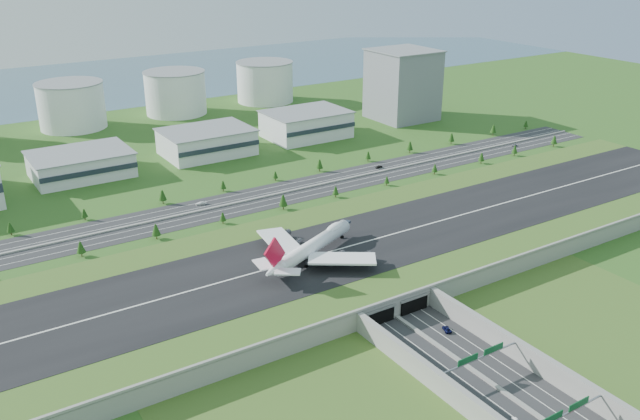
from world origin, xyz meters
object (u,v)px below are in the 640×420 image
boeing_747 (312,246)px  car_2 (447,329)px  car_5 (379,167)px  car_6 (514,145)px  car_7 (201,203)px  car_0 (442,373)px  office_tower (403,85)px

boeing_747 → car_2: boeing_747 is taller
car_2 → car_5: size_ratio=1.10×
car_2 → car_6: bearing=-121.3°
boeing_747 → car_7: boeing_747 is taller
car_0 → car_5: car_5 is taller
car_7 → office_tower: bearing=132.7°
car_7 → car_2: bearing=28.8°
boeing_747 → car_2: bearing=-98.7°
boeing_747 → car_0: size_ratio=14.20×
car_0 → car_6: (228.76, 177.37, -0.05)m
office_tower → car_0: size_ratio=12.52×
boeing_747 → car_6: size_ratio=12.37×
car_6 → car_7: car_7 is taller
boeing_747 → car_6: boeing_747 is taller
car_2 → car_7: 174.15m
office_tower → car_7: bearing=-157.2°
car_2 → boeing_747: bearing=-52.7°
boeing_747 → car_0: (-1.82, -87.34, -13.00)m
car_0 → car_6: 289.47m
boeing_747 → office_tower: bearing=18.9°
office_tower → car_2: (-190.00, -263.11, -26.65)m
car_2 → car_0: bearing=66.2°
office_tower → car_6: office_tower is taller
car_5 → car_6: bearing=80.9°
car_6 → car_0: bearing=104.4°
car_7 → boeing_747: bearing=24.3°
boeing_747 → car_5: bearing=17.4°
car_0 → car_5: 223.01m
office_tower → car_5: office_tower is taller
car_2 → car_7: (-26.83, 172.07, 0.12)m
car_0 → car_5: size_ratio=0.92×
office_tower → car_2: size_ratio=10.45×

